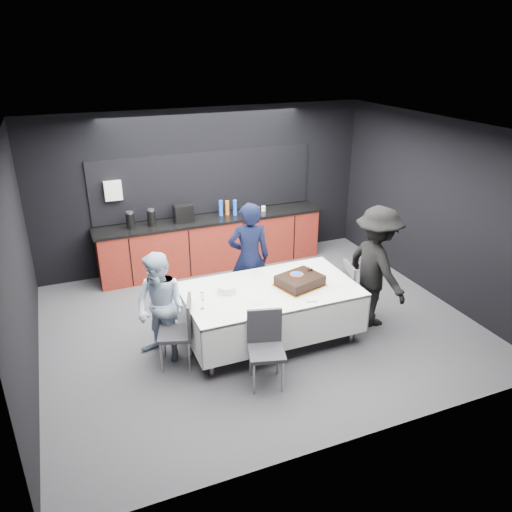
% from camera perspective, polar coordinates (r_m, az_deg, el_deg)
% --- Properties ---
extents(ground, '(6.00, 6.00, 0.00)m').
position_cam_1_polar(ground, '(7.39, 0.30, -7.77)').
color(ground, '#414247').
rests_on(ground, ground).
extents(room_shell, '(6.04, 5.04, 2.82)m').
position_cam_1_polar(room_shell, '(6.62, 0.33, 6.11)').
color(room_shell, white).
rests_on(room_shell, ground).
extents(kitchenette, '(4.10, 0.64, 2.05)m').
position_cam_1_polar(kitchenette, '(9.02, -5.17, 2.01)').
color(kitchenette, maroon).
rests_on(kitchenette, ground).
extents(party_table, '(2.32, 1.32, 0.78)m').
position_cam_1_polar(party_table, '(6.75, 1.61, -4.76)').
color(party_table, '#99999E').
rests_on(party_table, ground).
extents(cake_assembly, '(0.71, 0.64, 0.18)m').
position_cam_1_polar(cake_assembly, '(6.75, 5.03, -2.83)').
color(cake_assembly, gold).
rests_on(cake_assembly, party_table).
extents(plate_stack, '(0.24, 0.24, 0.10)m').
position_cam_1_polar(plate_stack, '(6.58, -3.36, -3.76)').
color(plate_stack, white).
rests_on(plate_stack, party_table).
extents(loose_plate_near, '(0.20, 0.20, 0.01)m').
position_cam_1_polar(loose_plate_near, '(6.36, 0.05, -5.20)').
color(loose_plate_near, white).
rests_on(loose_plate_near, party_table).
extents(loose_plate_right_a, '(0.18, 0.18, 0.01)m').
position_cam_1_polar(loose_plate_right_a, '(7.04, 6.26, -2.36)').
color(loose_plate_right_a, white).
rests_on(loose_plate_right_a, party_table).
extents(loose_plate_right_b, '(0.20, 0.20, 0.01)m').
position_cam_1_polar(loose_plate_right_b, '(6.87, 9.29, -3.23)').
color(loose_plate_right_b, white).
rests_on(loose_plate_right_b, party_table).
extents(loose_plate_far, '(0.21, 0.21, 0.01)m').
position_cam_1_polar(loose_plate_far, '(7.07, 0.18, -2.08)').
color(loose_plate_far, white).
rests_on(loose_plate_far, party_table).
extents(fork_pile, '(0.17, 0.13, 0.02)m').
position_cam_1_polar(fork_pile, '(6.41, 6.33, -5.02)').
color(fork_pile, white).
rests_on(fork_pile, party_table).
extents(champagne_flute, '(0.06, 0.06, 0.22)m').
position_cam_1_polar(champagne_flute, '(6.16, -6.21, -4.72)').
color(champagne_flute, white).
rests_on(champagne_flute, party_table).
extents(chair_left, '(0.53, 0.53, 0.92)m').
position_cam_1_polar(chair_left, '(6.36, -8.53, -8.09)').
color(chair_left, '#323238').
rests_on(chair_left, ground).
extents(chair_right, '(0.49, 0.49, 0.92)m').
position_cam_1_polar(chair_right, '(7.36, 11.26, -3.65)').
color(chair_right, '#323238').
rests_on(chair_right, ground).
extents(chair_near, '(0.51, 0.51, 0.92)m').
position_cam_1_polar(chair_near, '(6.01, 1.09, -9.85)').
color(chair_near, '#323238').
rests_on(chair_near, ground).
extents(person_center, '(0.69, 0.53, 1.72)m').
position_cam_1_polar(person_center, '(7.39, -0.78, -0.24)').
color(person_center, black).
rests_on(person_center, ground).
extents(person_left, '(0.88, 0.90, 1.46)m').
position_cam_1_polar(person_left, '(6.43, -10.84, -5.85)').
color(person_left, '#AABED6').
rests_on(person_left, ground).
extents(person_right, '(0.73, 1.18, 1.77)m').
position_cam_1_polar(person_right, '(7.25, 13.56, -1.22)').
color(person_right, black).
rests_on(person_right, ground).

